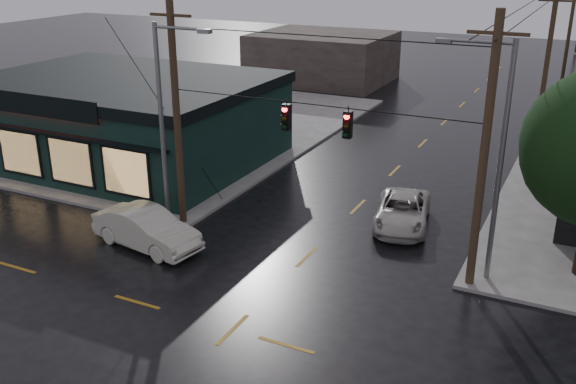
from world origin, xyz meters
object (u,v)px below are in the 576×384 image
at_px(utility_pole_nw, 184,224).
at_px(suv_silver, 403,211).
at_px(utility_pole_ne, 469,286).
at_px(sedan_cream, 147,229).

relative_size(utility_pole_nw, suv_silver, 2.03).
distance_m(utility_pole_ne, suv_silver, 5.86).
bearing_deg(suv_silver, sedan_cream, -153.92).
xyz_separation_m(utility_pole_nw, sedan_cream, (0.01, -2.64, 0.83)).
xyz_separation_m(utility_pole_nw, utility_pole_ne, (13.00, 0.00, 0.00)).
bearing_deg(sedan_cream, suv_silver, -43.21).
bearing_deg(utility_pole_nw, sedan_cream, -89.84).
xyz_separation_m(sedan_cream, suv_silver, (9.07, 6.94, -0.14)).
bearing_deg(utility_pole_ne, suv_silver, 132.36).
bearing_deg(utility_pole_nw, utility_pole_ne, 0.00).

